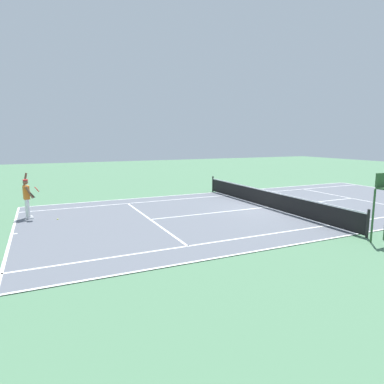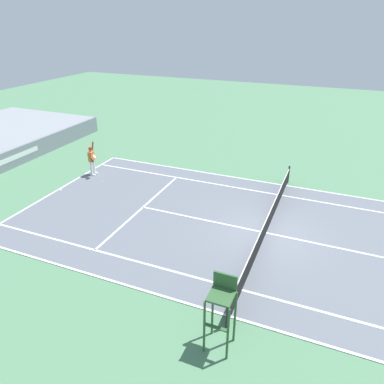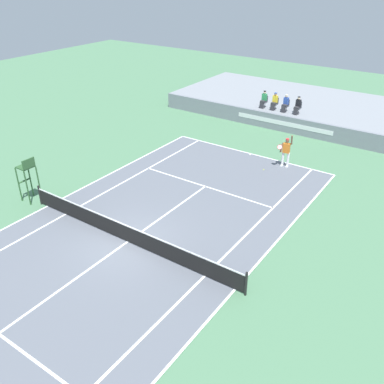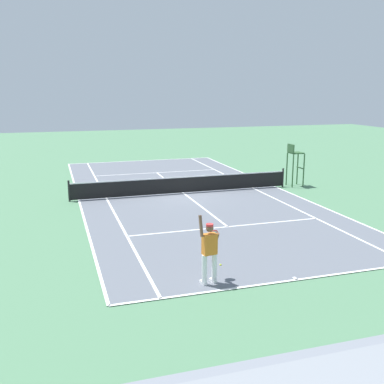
% 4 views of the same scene
% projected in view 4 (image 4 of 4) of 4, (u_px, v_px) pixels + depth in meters
% --- Properties ---
extents(ground_plane, '(80.00, 80.00, 0.00)m').
position_uv_depth(ground_plane, '(184.00, 194.00, 24.35)').
color(ground_plane, '#4C7A56').
extents(court, '(11.08, 23.88, 0.03)m').
position_uv_depth(court, '(184.00, 193.00, 24.35)').
color(court, slate).
rests_on(court, ground).
extents(net, '(11.98, 0.10, 1.07)m').
position_uv_depth(net, '(184.00, 184.00, 24.23)').
color(net, black).
rests_on(net, ground).
extents(tennis_player, '(0.75, 0.71, 2.08)m').
position_uv_depth(tennis_player, '(209.00, 251.00, 12.81)').
color(tennis_player, white).
rests_on(tennis_player, ground).
extents(tennis_ball, '(0.07, 0.07, 0.07)m').
position_uv_depth(tennis_ball, '(221.00, 265.00, 14.36)').
color(tennis_ball, '#D1E533').
rests_on(tennis_ball, ground).
extents(umpire_chair, '(0.77, 0.77, 2.44)m').
position_uv_depth(umpire_chair, '(295.00, 159.00, 25.93)').
color(umpire_chair, '#2D562D').
rests_on(umpire_chair, ground).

